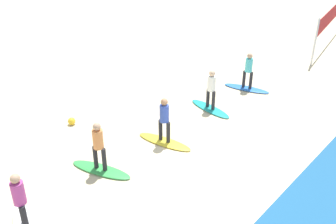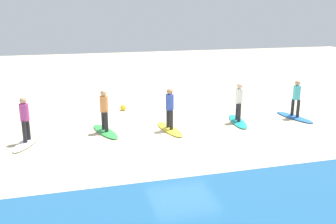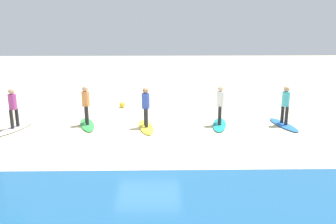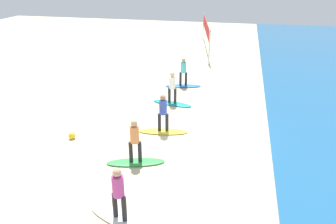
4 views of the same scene
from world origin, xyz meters
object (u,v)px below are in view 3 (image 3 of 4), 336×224
surfboard_yellow (146,127)px  surfer_yellow (146,104)px  surfboard_blue (284,125)px  surfer_white (13,105)px  surfer_blue (286,102)px  surfboard_white (16,128)px  beach_ball (122,105)px  surfboard_teal (219,125)px  surfer_green (86,102)px  surfboard_green (87,125)px  surfer_teal (220,102)px

surfboard_yellow → surfer_yellow: size_ratio=1.28×
surfboard_blue → surfer_white: 11.37m
surfer_blue → surfboard_white: 11.37m
surfer_blue → beach_ball: size_ratio=5.80×
surfboard_teal → surfboard_yellow: 3.15m
surfer_yellow → surfboard_teal: bearing=-174.8°
surfboard_blue → surfer_green: (8.45, -0.18, 0.99)m
surfer_yellow → beach_ball: 3.90m
surfboard_teal → surfboard_white: same height
surfboard_green → surfer_green: size_ratio=1.28×
surfer_yellow → beach_ball: surfer_yellow is taller
surfer_blue → surfer_yellow: (5.90, 0.22, 0.00)m
surfboard_teal → surfer_green: size_ratio=1.28×
surfer_white → beach_ball: surfer_white is taller
surfboard_blue → surfboard_green: 8.45m
surfer_teal → surfer_yellow: (3.14, 0.28, 0.00)m
surfer_yellow → beach_ball: size_ratio=5.80×
surfer_green → surfer_white: 2.92m
surfer_teal → surfboard_white: size_ratio=0.78×
surfboard_teal → surfboard_white: 8.58m
surfboard_teal → surfer_teal: bearing=-79.5°
surfer_green → surfer_teal: bearing=178.8°
surfboard_teal → surfer_green: (5.69, -0.12, 0.99)m
surfer_green → beach_ball: size_ratio=5.80×
beach_ball → surfer_white: bearing=41.7°
surfboard_white → beach_ball: beach_ball is taller
surfer_white → surfboard_white: bearing=0.0°
surfboard_teal → surfer_teal: (0.00, 0.00, 0.99)m
surfer_blue → beach_ball: 8.04m
surfer_teal → surfer_green: same height
surfer_blue → surfboard_white: size_ratio=0.78×
surfboard_yellow → beach_ball: (1.37, -3.54, 0.10)m
surfer_teal → surfboard_white: bearing=2.4°
surfer_green → beach_ball: (-1.18, -3.13, -0.90)m
surfboard_yellow → surfboard_white: bearing=-98.5°
surfer_blue → surfboard_white: bearing=1.5°
surfer_teal → surfer_yellow: same height
surfer_green → surfer_white: bearing=9.5°
surfboard_blue → beach_ball: size_ratio=7.43×
surfer_teal → surfer_white: bearing=2.4°
surfboard_teal → surfer_teal: size_ratio=1.28×
surfboard_blue → surfer_yellow: surfer_yellow is taller
surfer_teal → surfboard_green: size_ratio=0.78×
surfer_green → surfboard_white: size_ratio=0.78×
surfboard_teal → beach_ball: 5.57m
surfer_yellow → surfboard_green: bearing=-9.0°
surfboard_teal → beach_ball: (4.51, -3.25, 0.10)m
surfboard_green → surfboard_white: size_ratio=1.00×
surfer_yellow → surfer_green: size_ratio=1.00×
surfer_green → surfboard_blue: bearing=178.8°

